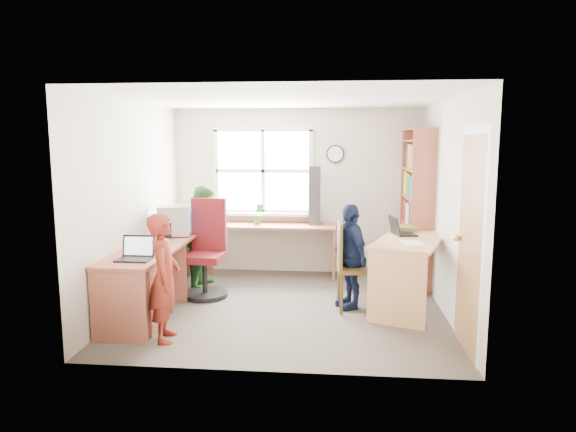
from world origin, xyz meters
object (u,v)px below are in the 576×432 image
object	(u,v)px
person_navy	(350,256)
laptop_left	(136,254)
right_desk	(410,257)
laptop_right	(400,230)
bookshelf	(416,211)
potted_plant	(258,214)
person_red	(164,278)
person_green	(206,236)
wooden_chair	(350,263)
l_desk	(169,273)
swivel_chair	(207,254)
cd_tower	(314,195)
crt_monitor	(174,220)

from	to	relation	value
person_navy	laptop_left	bearing A→B (deg)	-90.83
right_desk	laptop_left	world-z (taller)	laptop_left
right_desk	laptop_right	size ratio (longest dim) A/B	4.18
bookshelf	potted_plant	size ratio (longest dim) A/B	6.92
person_red	person_green	distance (m)	1.89
wooden_chair	right_desk	bearing A→B (deg)	7.34
potted_plant	person_red	distance (m)	2.56
l_desk	laptop_right	xyz separation A→B (m)	(2.65, 0.64, 0.42)
potted_plant	person_red	size ratio (longest dim) A/B	0.24
wooden_chair	swivel_chair	bearing A→B (deg)	162.94
swivel_chair	potted_plant	size ratio (longest dim) A/B	4.00
right_desk	swivel_chair	distance (m)	2.50
swivel_chair	person_navy	xyz separation A→B (m)	(1.78, -0.33, 0.09)
l_desk	potted_plant	size ratio (longest dim) A/B	9.72
swivel_chair	cd_tower	world-z (taller)	cd_tower
right_desk	cd_tower	bearing A→B (deg)	150.43
right_desk	crt_monitor	bearing A→B (deg)	-166.68
cd_tower	laptop_right	bearing A→B (deg)	-50.17
crt_monitor	person_navy	world-z (taller)	person_navy
right_desk	wooden_chair	size ratio (longest dim) A/B	1.54
l_desk	person_navy	size ratio (longest dim) A/B	2.41
l_desk	bookshelf	distance (m)	3.35
bookshelf	person_navy	bearing A→B (deg)	-129.69
wooden_chair	person_red	size ratio (longest dim) A/B	0.81
laptop_left	person_red	size ratio (longest dim) A/B	0.27
wooden_chair	person_red	world-z (taller)	person_red
l_desk	person_green	world-z (taller)	person_green
cd_tower	person_green	distance (m)	1.64
right_desk	laptop_left	size ratio (longest dim) A/B	4.60
bookshelf	laptop_right	size ratio (longest dim) A/B	5.58
l_desk	wooden_chair	distance (m)	2.07
crt_monitor	person_red	xyz separation A→B (m)	(0.38, -1.53, -0.32)
laptop_right	cd_tower	world-z (taller)	cd_tower
swivel_chair	laptop_right	bearing A→B (deg)	2.36
crt_monitor	wooden_chair	bearing A→B (deg)	-25.15
person_red	person_navy	distance (m)	2.16
l_desk	person_navy	distance (m)	2.08
bookshelf	person_green	world-z (taller)	bookshelf
swivel_chair	person_navy	size ratio (longest dim) A/B	0.99
potted_plant	cd_tower	bearing A→B (deg)	5.90
crt_monitor	potted_plant	distance (m)	1.34
crt_monitor	laptop_left	world-z (taller)	crt_monitor
person_green	person_red	bearing A→B (deg)	-179.20
l_desk	wooden_chair	size ratio (longest dim) A/B	2.88
laptop_left	right_desk	bearing A→B (deg)	19.46
laptop_right	person_navy	world-z (taller)	person_navy
laptop_left	person_green	distance (m)	1.69
swivel_chair	person_green	distance (m)	0.43
laptop_right	l_desk	bearing A→B (deg)	91.22
person_navy	person_green	bearing A→B (deg)	-134.92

